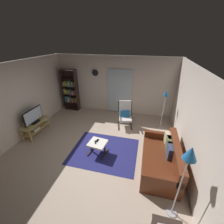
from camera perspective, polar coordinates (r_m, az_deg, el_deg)
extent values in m
plane|color=#B9A38F|center=(4.87, -7.57, -14.68)|extent=(7.02, 7.02, 0.00)
cube|color=beige|center=(6.68, 0.68, 10.47)|extent=(5.60, 0.06, 2.60)
cube|color=beige|center=(5.67, -34.89, 2.23)|extent=(0.06, 6.00, 2.60)
cube|color=beige|center=(4.04, 29.80, -5.34)|extent=(0.06, 6.00, 2.60)
cube|color=silver|center=(6.64, 3.03, 8.05)|extent=(1.10, 0.01, 2.00)
cube|color=navy|center=(4.80, -3.02, -15.12)|extent=(2.06, 1.68, 0.01)
cube|color=tan|center=(6.00, -28.18, -3.77)|extent=(0.42, 1.12, 0.02)
cube|color=tan|center=(6.12, -27.67, -5.78)|extent=(0.38, 1.06, 0.02)
cylinder|color=tan|center=(5.72, -29.65, -8.56)|extent=(0.05, 0.05, 0.45)
cylinder|color=tan|center=(6.34, -23.75, -3.57)|extent=(0.05, 0.05, 0.45)
cylinder|color=tan|center=(5.93, -31.94, -7.91)|extent=(0.05, 0.05, 0.45)
cylinder|color=tan|center=(6.53, -26.00, -3.16)|extent=(0.05, 0.05, 0.45)
cube|color=silver|center=(6.03, -28.39, -5.92)|extent=(0.25, 0.28, 0.07)
cube|color=black|center=(5.99, -28.25, -3.47)|extent=(0.20, 0.32, 0.05)
cube|color=black|center=(5.87, -28.83, -1.19)|extent=(0.04, 0.86, 0.49)
cube|color=silver|center=(5.85, -28.67, -1.21)|extent=(0.01, 0.80, 0.44)
cube|color=#2D201B|center=(7.46, -18.59, 8.31)|extent=(0.02, 0.30, 1.97)
cube|color=#2D201B|center=(7.11, -13.66, 8.08)|extent=(0.02, 0.30, 1.97)
cube|color=#2D201B|center=(7.40, -15.66, 8.57)|extent=(0.73, 0.02, 1.97)
cube|color=#2D201B|center=(7.63, -15.25, 1.34)|extent=(0.69, 0.28, 0.02)
cube|color=#2D201B|center=(7.48, -15.60, 3.94)|extent=(0.69, 0.28, 0.02)
cube|color=#2D201B|center=(7.34, -15.98, 6.76)|extent=(0.69, 0.28, 0.02)
cube|color=#2D201B|center=(7.22, -16.38, 9.68)|extent=(0.69, 0.28, 0.02)
cube|color=#2D201B|center=(7.12, -16.80, 12.69)|extent=(0.69, 0.28, 0.02)
cube|color=#2D201B|center=(7.04, -17.23, 15.65)|extent=(0.69, 0.28, 0.02)
cube|color=#2B5BB3|center=(7.60, -17.83, 4.87)|extent=(0.02, 0.17, 0.20)
cube|color=#5E98A3|center=(7.57, -17.58, 5.05)|extent=(0.04, 0.16, 0.25)
cube|color=red|center=(7.56, -17.20, 4.69)|extent=(0.04, 0.12, 0.16)
cube|color=teal|center=(7.52, -16.95, 4.99)|extent=(0.04, 0.16, 0.25)
cube|color=olive|center=(7.52, -16.67, 4.71)|extent=(0.03, 0.22, 0.18)
cube|color=#559B94|center=(7.49, -16.40, 4.98)|extent=(0.04, 0.23, 0.25)
cube|color=#2E58B3|center=(7.48, -16.06, 4.70)|extent=(0.02, 0.17, 0.18)
cube|color=blue|center=(7.46, -15.90, 4.62)|extent=(0.04, 0.17, 0.18)
cube|color=red|center=(7.45, -15.55, 4.75)|extent=(0.04, 0.22, 0.20)
cube|color=brown|center=(7.40, -15.37, 4.74)|extent=(0.02, 0.24, 0.23)
cube|color=gold|center=(7.40, -15.07, 4.58)|extent=(0.02, 0.20, 0.18)
cube|color=#3657B3|center=(7.39, -14.83, 4.64)|extent=(0.03, 0.15, 0.20)
cube|color=brown|center=(7.34, -14.64, 4.68)|extent=(0.04, 0.19, 0.24)
cube|color=#569896|center=(7.34, -14.34, 4.55)|extent=(0.02, 0.10, 0.20)
cube|color=#A8903C|center=(7.33, -14.11, 4.53)|extent=(0.03, 0.17, 0.20)
cube|color=#8C4693|center=(7.31, -13.83, 4.31)|extent=(0.03, 0.11, 0.15)
cube|color=gold|center=(7.28, -13.61, 4.73)|extent=(0.03, 0.16, 0.27)
cube|color=teal|center=(7.45, -18.30, 7.74)|extent=(0.04, 0.13, 0.23)
cube|color=gold|center=(7.42, -17.96, 7.72)|extent=(0.04, 0.14, 0.23)
cube|color=#A49628|center=(7.43, -17.57, 7.65)|extent=(0.04, 0.13, 0.20)
cube|color=#589291|center=(7.41, -17.30, 7.50)|extent=(0.03, 0.13, 0.16)
cube|color=#A08D3B|center=(7.39, -17.10, 7.63)|extent=(0.02, 0.20, 0.20)
cube|color=#A99135|center=(7.36, -16.84, 7.52)|extent=(0.04, 0.16, 0.18)
cube|color=gold|center=(7.35, -16.48, 7.53)|extent=(0.02, 0.14, 0.18)
cube|color=#2D6DB5|center=(7.32, -16.26, 7.75)|extent=(0.04, 0.16, 0.25)
cube|color=#44844D|center=(7.28, -16.07, 7.68)|extent=(0.03, 0.12, 0.25)
cube|color=#376BB7|center=(7.27, -15.72, 7.32)|extent=(0.03, 0.22, 0.16)
cube|color=#A7873C|center=(7.25, -15.42, 7.45)|extent=(0.04, 0.15, 0.19)
cube|color=beige|center=(7.25, -15.07, 7.41)|extent=(0.04, 0.18, 0.17)
cube|color=brown|center=(7.21, -14.83, 7.43)|extent=(0.02, 0.21, 0.20)
cube|color=red|center=(7.19, -14.65, 7.49)|extent=(0.03, 0.20, 0.22)
cube|color=#5A9A98|center=(7.19, -14.36, 7.59)|extent=(0.02, 0.13, 0.23)
cube|color=#3256B6|center=(7.18, -14.02, 7.37)|extent=(0.04, 0.11, 0.18)
cube|color=teal|center=(7.35, -18.68, 10.41)|extent=(0.03, 0.21, 0.17)
cube|color=orange|center=(7.31, -18.50, 10.59)|extent=(0.02, 0.14, 0.22)
cube|color=#999828|center=(7.30, -18.17, 10.55)|extent=(0.04, 0.13, 0.21)
cube|color=#9A9439|center=(7.28, -17.83, 10.78)|extent=(0.03, 0.21, 0.26)
cube|color=#A79F3A|center=(7.25, -17.54, 10.34)|extent=(0.04, 0.13, 0.16)
cube|color=#5B94A2|center=(7.23, -17.17, 10.35)|extent=(0.03, 0.15, 0.17)
cube|color=#2B8546|center=(7.22, -16.80, 10.78)|extent=(0.04, 0.16, 0.26)
cube|color=beige|center=(7.17, -16.58, 10.62)|extent=(0.02, 0.19, 0.24)
cube|color=#57969B|center=(7.17, -16.25, 10.61)|extent=(0.03, 0.20, 0.23)
cube|color=#3C6AB3|center=(7.16, -15.93, 10.35)|extent=(0.04, 0.14, 0.17)
cube|color=gold|center=(7.13, -15.57, 10.57)|extent=(0.04, 0.11, 0.23)
cube|color=olive|center=(7.12, -15.16, 10.55)|extent=(0.03, 0.11, 0.21)
cube|color=red|center=(7.11, -14.92, 10.36)|extent=(0.02, 0.17, 0.16)
cube|color=teal|center=(7.08, -14.74, 10.37)|extent=(0.03, 0.19, 0.18)
cube|color=gold|center=(7.07, -14.40, 10.52)|extent=(0.03, 0.12, 0.21)
cube|color=#5C2A16|center=(4.39, 18.09, -18.14)|extent=(0.91, 1.81, 0.40)
cube|color=#5C2A16|center=(4.19, 24.01, -14.51)|extent=(0.18, 1.81, 0.41)
cube|color=#5C2A16|center=(3.61, 19.39, -24.06)|extent=(0.91, 0.14, 0.20)
cube|color=#5C2A16|center=(4.85, 18.21, -8.66)|extent=(0.91, 0.14, 0.20)
cube|color=navy|center=(4.24, 22.03, -14.12)|extent=(0.15, 0.38, 0.34)
cube|color=beige|center=(4.62, 21.41, -10.15)|extent=(0.21, 0.40, 0.34)
cube|color=#545F38|center=(4.47, 21.64, -11.64)|extent=(0.15, 0.38, 0.34)
cube|color=#2D201B|center=(5.99, 7.56, -5.42)|extent=(0.18, 0.59, 0.04)
cube|color=#2D201B|center=(5.90, 7.68, 1.36)|extent=(0.08, 0.18, 0.63)
cube|color=#2D201B|center=(5.75, 7.85, -0.94)|extent=(0.16, 0.52, 0.03)
cube|color=#2D201B|center=(5.95, 2.57, -5.43)|extent=(0.18, 0.59, 0.04)
cube|color=#2D201B|center=(5.86, 2.63, 1.40)|extent=(0.08, 0.18, 0.63)
cube|color=#2D201B|center=(5.71, 2.67, -0.92)|extent=(0.16, 0.52, 0.03)
cube|color=white|center=(5.76, 5.23, -2.52)|extent=(0.59, 0.62, 0.08)
cube|color=white|center=(5.84, 5.19, 1.65)|extent=(0.51, 0.29, 0.60)
cube|color=#2067A8|center=(5.79, 5.21, -1.00)|extent=(0.38, 0.24, 0.34)
cube|color=white|center=(4.49, -5.75, -12.22)|extent=(0.58, 0.54, 0.06)
cube|color=#2D201B|center=(4.82, -8.19, -14.87)|extent=(0.10, 0.48, 0.04)
cube|color=#2D201B|center=(4.71, -8.33, -13.26)|extent=(0.04, 0.04, 0.36)
cube|color=#2D201B|center=(4.66, -2.78, -16.44)|extent=(0.10, 0.48, 0.04)
cube|color=#2D201B|center=(4.53, -2.83, -14.80)|extent=(0.04, 0.04, 0.36)
cube|color=black|center=(4.48, -6.62, -11.78)|extent=(0.10, 0.15, 0.02)
cube|color=black|center=(4.54, -5.83, -11.18)|extent=(0.08, 0.15, 0.01)
cylinder|color=#A5A5AD|center=(3.85, 22.44, -32.75)|extent=(0.22, 0.22, 0.02)
cylinder|color=#B2B2B7|center=(3.25, 25.04, -25.81)|extent=(0.02, 0.02, 1.49)
cone|color=#2067A8|center=(2.65, 28.79, -14.11)|extent=(0.22, 0.22, 0.24)
cylinder|color=#A5A5AD|center=(6.23, 18.52, -5.46)|extent=(0.22, 0.22, 0.02)
cylinder|color=#B2B2B7|center=(5.91, 19.46, 0.03)|extent=(0.02, 0.02, 1.32)
cone|color=#1966AD|center=(5.62, 20.68, 7.04)|extent=(0.18, 0.18, 0.22)
cylinder|color=#30231E|center=(3.39, 15.61, -36.78)|extent=(0.04, 0.04, 0.47)
cylinder|color=silver|center=(6.71, -6.66, 15.22)|extent=(0.28, 0.02, 0.28)
cylinder|color=black|center=(6.71, -6.69, 15.20)|extent=(0.29, 0.01, 0.29)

